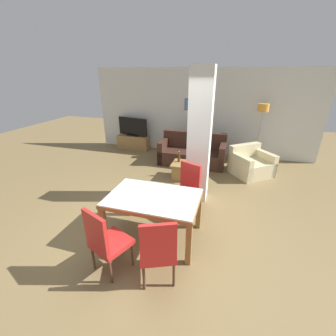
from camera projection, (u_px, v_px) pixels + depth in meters
name	position (u px, v px, depth m)	size (l,w,h in m)	color
ground_plane	(154.00, 235.00, 3.84)	(18.00, 18.00, 0.00)	olive
back_wall	(200.00, 113.00, 7.27)	(7.20, 0.09, 2.70)	silver
divider_pillar	(199.00, 138.00, 4.50)	(0.44, 0.36, 2.70)	silver
dining_table	(153.00, 205.00, 3.60)	(1.45, 0.96, 0.76)	olive
dining_chair_near_left	(105.00, 240.00, 2.95)	(0.60, 0.60, 1.01)	#B32220
dining_chair_near_right	(158.00, 249.00, 2.80)	(0.60, 0.60, 1.01)	red
dining_chair_far_right	(186.00, 188.00, 4.27)	(0.60, 0.60, 1.01)	#B42322
sofa	(192.00, 154.00, 6.74)	(1.92, 0.85, 0.90)	#3C231A
armchair	(251.00, 165.00, 6.04)	(1.27, 1.25, 0.76)	beige
coffee_table	(183.00, 170.00, 5.84)	(0.58, 0.57, 0.41)	olive
bottle	(179.00, 158.00, 5.82)	(0.07, 0.07, 0.29)	#4C2D14
tv_stand	(134.00, 142.00, 8.07)	(1.13, 0.40, 0.48)	#9A7242
tv_screen	(133.00, 127.00, 7.85)	(1.12, 0.28, 0.63)	black
floor_lamp	(262.00, 114.00, 6.41)	(0.31, 0.31, 1.75)	#B7B7BC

